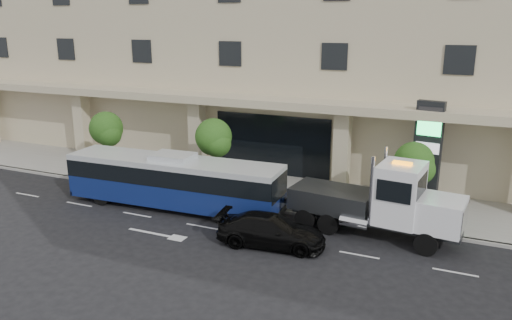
# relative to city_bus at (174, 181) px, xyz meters

# --- Properties ---
(ground) EXTENTS (120.00, 120.00, 0.00)m
(ground) POSITION_rel_city_bus_xyz_m (2.72, -0.23, -1.58)
(ground) COLOR black
(ground) RESTS_ON ground
(sidewalk) EXTENTS (120.00, 6.00, 0.15)m
(sidewalk) POSITION_rel_city_bus_xyz_m (2.72, 4.77, -1.51)
(sidewalk) COLOR gray
(sidewalk) RESTS_ON ground
(curb) EXTENTS (120.00, 0.30, 0.15)m
(curb) POSITION_rel_city_bus_xyz_m (2.72, 1.77, -1.51)
(curb) COLOR gray
(curb) RESTS_ON ground
(convention_center) EXTENTS (60.00, 17.60, 20.00)m
(convention_center) POSITION_rel_city_bus_xyz_m (2.72, 15.20, 8.39)
(convention_center) COLOR #BFB58F
(convention_center) RESTS_ON ground
(tree_left) EXTENTS (2.27, 2.20, 4.22)m
(tree_left) POSITION_rel_city_bus_xyz_m (-7.26, 3.37, 1.53)
(tree_left) COLOR #422B19
(tree_left) RESTS_ON sidewalk
(tree_mid) EXTENTS (2.28, 2.20, 4.38)m
(tree_mid) POSITION_rel_city_bus_xyz_m (0.74, 3.37, 1.67)
(tree_mid) COLOR #422B19
(tree_mid) RESTS_ON sidewalk
(tree_right) EXTENTS (2.10, 2.00, 4.04)m
(tree_right) POSITION_rel_city_bus_xyz_m (12.24, 3.37, 1.45)
(tree_right) COLOR #422B19
(tree_right) RESTS_ON sidewalk
(city_bus) EXTENTS (12.39, 3.13, 3.11)m
(city_bus) POSITION_rel_city_bus_xyz_m (0.00, 0.00, 0.00)
(city_bus) COLOR black
(city_bus) RESTS_ON ground
(tow_truck) EXTENTS (9.31, 3.12, 4.22)m
(tow_truck) POSITION_rel_city_bus_xyz_m (11.17, 0.69, 0.15)
(tow_truck) COLOR #2D3033
(tow_truck) RESTS_ON ground
(black_sedan) EXTENTS (5.25, 2.64, 1.46)m
(black_sedan) POSITION_rel_city_bus_xyz_m (6.74, -2.34, -0.85)
(black_sedan) COLOR black
(black_sedan) RESTS_ON ground
(signage_pylon) EXTENTS (1.51, 0.77, 5.81)m
(signage_pylon) POSITION_rel_city_bus_xyz_m (12.63, 5.79, 1.52)
(signage_pylon) COLOR black
(signage_pylon) RESTS_ON sidewalk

